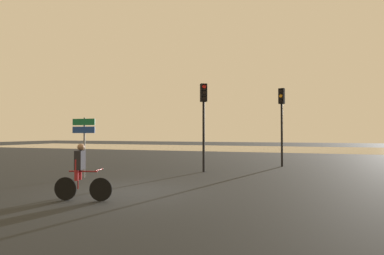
# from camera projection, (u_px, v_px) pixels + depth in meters

# --- Properties ---
(ground_plane) EXTENTS (120.00, 120.00, 0.00)m
(ground_plane) POSITION_uv_depth(u_px,v_px,m) (128.00, 192.00, 9.69)
(ground_plane) COLOR black
(water_strip) EXTENTS (80.00, 16.00, 0.01)m
(water_strip) POSITION_uv_depth(u_px,v_px,m) (252.00, 148.00, 38.73)
(water_strip) COLOR #9E937F
(water_strip) RESTS_ON ground
(traffic_light_center) EXTENTS (0.40, 0.42, 4.41)m
(traffic_light_center) POSITION_uv_depth(u_px,v_px,m) (204.00, 110.00, 14.96)
(traffic_light_center) COLOR black
(traffic_light_center) RESTS_ON ground
(traffic_light_far_right) EXTENTS (0.38, 0.39, 4.54)m
(traffic_light_far_right) POSITION_uv_depth(u_px,v_px,m) (282.00, 112.00, 17.38)
(traffic_light_far_right) COLOR black
(traffic_light_far_right) RESTS_ON ground
(direction_sign_post) EXTENTS (1.10, 0.14, 2.60)m
(direction_sign_post) POSITION_uv_depth(u_px,v_px,m) (84.00, 136.00, 12.90)
(direction_sign_post) COLOR slate
(direction_sign_post) RESTS_ON ground
(cyclist) EXTENTS (1.68, 0.53, 1.62)m
(cyclist) POSITION_uv_depth(u_px,v_px,m) (81.00, 172.00, 8.49)
(cyclist) COLOR black
(cyclist) RESTS_ON ground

